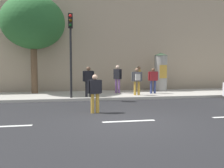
{
  "coord_description": "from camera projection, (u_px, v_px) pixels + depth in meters",
  "views": [
    {
      "loc": [
        -1.98,
        -7.63,
        1.81
      ],
      "look_at": [
        -0.21,
        2.0,
        1.11
      ],
      "focal_mm": 38.23,
      "sensor_mm": 36.0,
      "label": 1
    }
  ],
  "objects": [
    {
      "name": "pedestrian_tallest",
      "position": [
        139.0,
        76.0,
        16.46
      ],
      "size": [
        0.33,
        0.59,
        1.71
      ],
      "color": "#B78C33",
      "rests_on": "sidewalk_curb"
    },
    {
      "name": "pedestrian_near_pole",
      "position": [
        118.0,
        76.0,
        15.22
      ],
      "size": [
        0.54,
        0.54,
        1.77
      ],
      "color": "#724C84",
      "rests_on": "sidewalk_curb"
    },
    {
      "name": "building_backdrop",
      "position": [
        92.0,
        21.0,
        19.35
      ],
      "size": [
        36.0,
        5.0,
        11.14
      ],
      "primitive_type": "cube",
      "color": "tan",
      "rests_on": "ground_plane"
    },
    {
      "name": "pedestrian_with_backpack",
      "position": [
        95.0,
        91.0,
        9.34
      ],
      "size": [
        0.58,
        0.32,
        1.52
      ],
      "color": "#B78C33",
      "rests_on": "ground_plane"
    },
    {
      "name": "sidewalk_curb",
      "position": [
        101.0,
        95.0,
        14.83
      ],
      "size": [
        36.0,
        4.0,
        0.15
      ],
      "primitive_type": "cube",
      "color": "#B2ADA3",
      "rests_on": "ground_plane"
    },
    {
      "name": "pedestrian_in_red_top",
      "position": [
        88.0,
        79.0,
        13.22
      ],
      "size": [
        0.64,
        0.26,
        1.68
      ],
      "color": "black",
      "rests_on": "sidewalk_curb"
    },
    {
      "name": "traffic_light",
      "position": [
        71.0,
        42.0,
        12.56
      ],
      "size": [
        0.24,
        0.45,
        4.44
      ],
      "color": "black",
      "rests_on": "sidewalk_curb"
    },
    {
      "name": "pedestrian_in_dark_shirt",
      "position": [
        153.0,
        78.0,
        14.94
      ],
      "size": [
        0.67,
        0.27,
        1.6
      ],
      "color": "navy",
      "rests_on": "sidewalk_curb"
    },
    {
      "name": "street_tree",
      "position": [
        33.0,
        23.0,
        14.91
      ],
      "size": [
        3.93,
        3.93,
        6.13
      ],
      "color": "brown",
      "rests_on": "sidewalk_curb"
    },
    {
      "name": "poster_column",
      "position": [
        161.0,
        72.0,
        16.59
      ],
      "size": [
        0.96,
        0.96,
        2.65
      ],
      "color": "gray",
      "rests_on": "sidewalk_curb"
    },
    {
      "name": "ground_plane",
      "position": [
        129.0,
        121.0,
        7.97
      ],
      "size": [
        80.0,
        80.0,
        0.0
      ],
      "primitive_type": "plane",
      "color": "#232326"
    },
    {
      "name": "lane_markings",
      "position": [
        129.0,
        121.0,
        7.97
      ],
      "size": [
        25.8,
        0.16,
        0.01
      ],
      "color": "silver",
      "rests_on": "ground_plane"
    },
    {
      "name": "pedestrian_in_light_jacket",
      "position": [
        137.0,
        79.0,
        14.02
      ],
      "size": [
        0.64,
        0.39,
        1.6
      ],
      "color": "#B78C33",
      "rests_on": "sidewalk_curb"
    }
  ]
}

